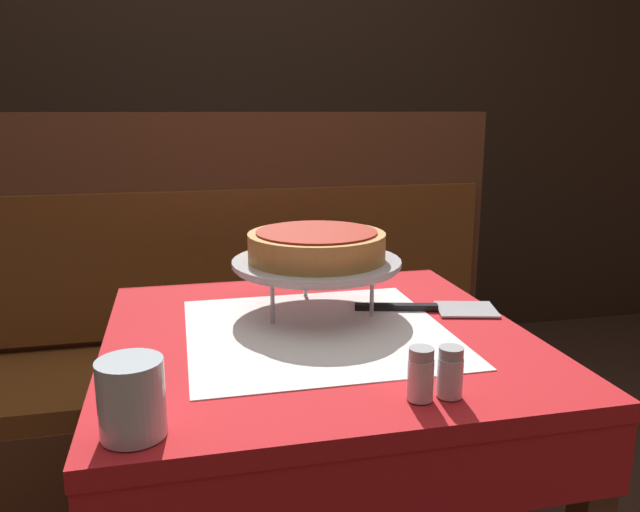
# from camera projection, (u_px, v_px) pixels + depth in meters

# --- Properties ---
(dining_table_front) EXTENTS (0.76, 0.76, 0.76)m
(dining_table_front) POSITION_uv_depth(u_px,v_px,m) (317.00, 381.00, 1.16)
(dining_table_front) COLOR red
(dining_table_front) RESTS_ON ground_plane
(dining_table_rear) EXTENTS (0.62, 0.62, 0.77)m
(dining_table_rear) POSITION_uv_depth(u_px,v_px,m) (217.00, 237.00, 2.60)
(dining_table_rear) COLOR #194799
(dining_table_rear) RESTS_ON ground_plane
(booth_bench) EXTENTS (1.66, 0.51, 1.15)m
(booth_bench) POSITION_uv_depth(u_px,v_px,m) (248.00, 386.00, 1.92)
(booth_bench) COLOR brown
(booth_bench) RESTS_ON ground_plane
(back_wall_panel) EXTENTS (6.00, 0.04, 2.40)m
(back_wall_panel) POSITION_uv_depth(u_px,v_px,m) (226.00, 100.00, 2.85)
(back_wall_panel) COLOR black
(back_wall_panel) RESTS_ON ground_plane
(pizza_pan_stand) EXTENTS (0.33, 0.33, 0.11)m
(pizza_pan_stand) POSITION_uv_depth(u_px,v_px,m) (317.00, 264.00, 1.23)
(pizza_pan_stand) COLOR #ADADB2
(pizza_pan_stand) RESTS_ON dining_table_front
(deep_dish_pizza) EXTENTS (0.27, 0.27, 0.06)m
(deep_dish_pizza) POSITION_uv_depth(u_px,v_px,m) (317.00, 245.00, 1.22)
(deep_dish_pizza) COLOR #C68E47
(deep_dish_pizza) RESTS_ON pizza_pan_stand
(pizza_server) EXTENTS (0.29, 0.13, 0.01)m
(pizza_server) POSITION_uv_depth(u_px,v_px,m) (433.00, 308.00, 1.26)
(pizza_server) COLOR #BCBCC1
(pizza_server) RESTS_ON dining_table_front
(water_glass_near) EXTENTS (0.08, 0.08, 0.10)m
(water_glass_near) POSITION_uv_depth(u_px,v_px,m) (132.00, 398.00, 0.77)
(water_glass_near) COLOR silver
(water_glass_near) RESTS_ON dining_table_front
(salt_shaker) EXTENTS (0.04, 0.04, 0.08)m
(salt_shaker) POSITION_uv_depth(u_px,v_px,m) (421.00, 374.00, 0.86)
(salt_shaker) COLOR silver
(salt_shaker) RESTS_ON dining_table_front
(pepper_shaker) EXTENTS (0.04, 0.04, 0.07)m
(pepper_shaker) POSITION_uv_depth(u_px,v_px,m) (450.00, 372.00, 0.87)
(pepper_shaker) COLOR silver
(pepper_shaker) RESTS_ON dining_table_front
(condiment_caddy) EXTENTS (0.13, 0.13, 0.17)m
(condiment_caddy) POSITION_uv_depth(u_px,v_px,m) (203.00, 194.00, 2.56)
(condiment_caddy) COLOR black
(condiment_caddy) RESTS_ON dining_table_rear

